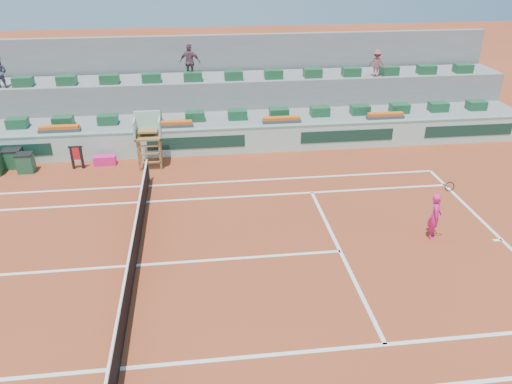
% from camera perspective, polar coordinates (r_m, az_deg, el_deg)
% --- Properties ---
extents(ground, '(90.00, 90.00, 0.00)m').
position_cam_1_polar(ground, '(15.79, -13.57, -8.17)').
color(ground, '#92381C').
rests_on(ground, ground).
extents(seating_tier_lower, '(36.00, 4.00, 1.20)m').
position_cam_1_polar(seating_tier_lower, '(25.07, -11.51, 7.20)').
color(seating_tier_lower, gray).
rests_on(seating_tier_lower, ground).
extents(seating_tier_upper, '(36.00, 2.40, 2.60)m').
position_cam_1_polar(seating_tier_upper, '(26.37, -11.45, 9.80)').
color(seating_tier_upper, gray).
rests_on(seating_tier_upper, ground).
extents(stadium_back_wall, '(36.00, 0.40, 4.40)m').
position_cam_1_polar(stadium_back_wall, '(27.66, -11.43, 12.56)').
color(stadium_back_wall, gray).
rests_on(stadium_back_wall, ground).
extents(player_bag, '(0.93, 0.41, 0.41)m').
position_cam_1_polar(player_bag, '(22.85, -16.88, 3.49)').
color(player_bag, '#F52088').
rests_on(player_bag, ground).
extents(spectator_left, '(0.80, 0.69, 1.44)m').
position_cam_1_polar(spectator_left, '(26.69, -27.25, 12.11)').
color(spectator_left, '#484854').
rests_on(spectator_left, seating_tier_upper).
extents(spectator_mid, '(1.11, 0.69, 1.75)m').
position_cam_1_polar(spectator_mid, '(25.34, -7.55, 14.51)').
color(spectator_mid, '#6F4A55').
rests_on(spectator_mid, seating_tier_upper).
extents(spectator_right, '(1.00, 0.78, 1.35)m').
position_cam_1_polar(spectator_right, '(26.51, 13.62, 14.11)').
color(spectator_right, '#924955').
rests_on(spectator_right, seating_tier_upper).
extents(court_lines, '(23.89, 11.09, 0.01)m').
position_cam_1_polar(court_lines, '(15.79, -13.57, -8.16)').
color(court_lines, white).
rests_on(court_lines, ground).
extents(tennis_net, '(0.10, 11.97, 1.10)m').
position_cam_1_polar(tennis_net, '(15.50, -13.78, -6.58)').
color(tennis_net, black).
rests_on(tennis_net, ground).
extents(advertising_hoarding, '(36.00, 0.34, 1.26)m').
position_cam_1_polar(advertising_hoarding, '(23.00, -11.78, 5.42)').
color(advertising_hoarding, '#ABD7C5').
rests_on(advertising_hoarding, ground).
extents(umpire_chair, '(1.10, 0.90, 2.40)m').
position_cam_1_polar(umpire_chair, '(21.75, -12.23, 6.67)').
color(umpire_chair, olive).
rests_on(umpire_chair, ground).
extents(seat_row_lower, '(32.90, 0.60, 0.44)m').
position_cam_1_polar(seat_row_lower, '(23.96, -11.82, 8.31)').
color(seat_row_lower, '#1B522F').
rests_on(seat_row_lower, seating_tier_lower).
extents(seat_row_upper, '(32.90, 0.60, 0.44)m').
position_cam_1_polar(seat_row_upper, '(25.39, -11.85, 12.67)').
color(seat_row_upper, '#1B522F').
rests_on(seat_row_upper, seating_tier_upper).
extents(flower_planters, '(26.80, 0.36, 0.28)m').
position_cam_1_polar(flower_planters, '(23.41, -15.60, 7.21)').
color(flower_planters, '#484848').
rests_on(flower_planters, seating_tier_lower).
extents(drink_cooler_a, '(0.68, 0.59, 0.84)m').
position_cam_1_polar(drink_cooler_a, '(23.23, -24.84, 3.05)').
color(drink_cooler_a, '#1A4E30').
rests_on(drink_cooler_a, ground).
extents(drink_cooler_b, '(0.75, 0.65, 0.84)m').
position_cam_1_polar(drink_cooler_b, '(23.94, -26.00, 3.48)').
color(drink_cooler_b, '#1A4E30').
rests_on(drink_cooler_b, ground).
extents(towel_rack, '(0.60, 0.10, 1.03)m').
position_cam_1_polar(towel_rack, '(22.68, -19.82, 3.95)').
color(towel_rack, black).
rests_on(towel_rack, ground).
extents(tennis_player, '(0.58, 0.90, 2.28)m').
position_cam_1_polar(tennis_player, '(17.35, 19.79, -2.56)').
color(tennis_player, '#F52088').
rests_on(tennis_player, ground).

